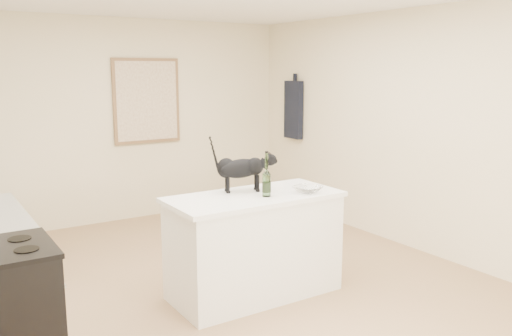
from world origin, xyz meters
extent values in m
plane|color=#9A7251|center=(0.00, 0.00, 0.00)|extent=(5.50, 5.50, 0.00)
plane|color=beige|center=(0.00, 2.75, 1.30)|extent=(4.50, 0.00, 4.50)
plane|color=beige|center=(2.25, 0.00, 1.30)|extent=(0.00, 5.50, 5.50)
cube|color=white|center=(0.10, -0.20, 0.43)|extent=(1.44, 0.67, 0.86)
cube|color=white|center=(0.10, -0.20, 0.88)|extent=(1.50, 0.70, 0.04)
cube|color=black|center=(-1.95, -0.60, 0.45)|extent=(0.60, 0.60, 0.90)
cube|color=brown|center=(0.30, 2.72, 1.55)|extent=(0.90, 0.03, 1.10)
cube|color=beige|center=(0.30, 2.70, 1.55)|extent=(0.82, 0.00, 1.02)
cube|color=black|center=(2.19, 2.05, 1.40)|extent=(0.08, 0.34, 0.80)
cylinder|color=#2F5F26|center=(0.16, -0.31, 1.07)|extent=(0.09, 0.09, 0.34)
imported|color=white|center=(0.53, -0.39, 0.93)|extent=(0.29, 0.29, 0.06)
camera|label=1|loc=(-2.29, -3.94, 1.96)|focal=37.43mm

